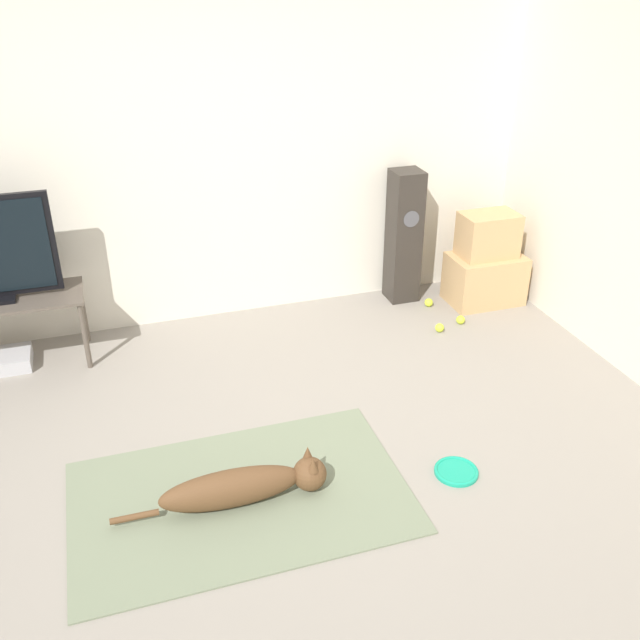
{
  "coord_description": "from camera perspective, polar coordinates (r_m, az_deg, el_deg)",
  "views": [
    {
      "loc": [
        -0.61,
        -2.84,
        2.55
      ],
      "look_at": [
        0.61,
        0.92,
        0.45
      ],
      "focal_mm": 40.0,
      "sensor_mm": 36.0,
      "label": 1
    }
  ],
  "objects": [
    {
      "name": "ground_plane",
      "position": [
        3.86,
        -4.54,
        -13.4
      ],
      "size": [
        12.0,
        12.0,
        0.0
      ],
      "primitive_type": "plane",
      "color": "gray"
    },
    {
      "name": "wall_back",
      "position": [
        5.14,
        -10.89,
        13.13
      ],
      "size": [
        8.0,
        0.06,
        2.55
      ],
      "color": "silver",
      "rests_on": "ground_plane"
    },
    {
      "name": "area_rug",
      "position": [
        3.83,
        -6.38,
        -13.88
      ],
      "size": [
        1.72,
        1.1,
        0.01
      ],
      "color": "slate",
      "rests_on": "ground_plane"
    },
    {
      "name": "dog",
      "position": [
        3.73,
        -5.95,
        -13.03
      ],
      "size": [
        1.1,
        0.19,
        0.23
      ],
      "color": "brown",
      "rests_on": "area_rug"
    },
    {
      "name": "frisbee",
      "position": [
        4.02,
        10.84,
        -11.8
      ],
      "size": [
        0.24,
        0.24,
        0.03
      ],
      "color": "#199E7A",
      "rests_on": "ground_plane"
    },
    {
      "name": "cardboard_box_lower",
      "position": [
        5.79,
        13.04,
        3.23
      ],
      "size": [
        0.57,
        0.38,
        0.39
      ],
      "color": "tan",
      "rests_on": "ground_plane"
    },
    {
      "name": "cardboard_box_upper",
      "position": [
        5.67,
        13.3,
        6.65
      ],
      "size": [
        0.43,
        0.29,
        0.34
      ],
      "color": "tan",
      "rests_on": "cardboard_box_lower"
    },
    {
      "name": "floor_speaker",
      "position": [
        5.61,
        6.72,
        6.64
      ],
      "size": [
        0.23,
        0.23,
        1.05
      ],
      "color": "#2D2823",
      "rests_on": "ground_plane"
    },
    {
      "name": "tennis_ball_by_boxes",
      "position": [
        5.69,
        8.69,
        1.39
      ],
      "size": [
        0.07,
        0.07,
        0.07
      ],
      "color": "#C6E033",
      "rests_on": "ground_plane"
    },
    {
      "name": "tennis_ball_near_speaker",
      "position": [
        5.47,
        11.18,
        0.02
      ],
      "size": [
        0.07,
        0.07,
        0.07
      ],
      "color": "#C6E033",
      "rests_on": "ground_plane"
    },
    {
      "name": "tennis_ball_loose_on_carpet",
      "position": [
        5.33,
        9.54,
        -0.61
      ],
      "size": [
        0.07,
        0.07,
        0.07
      ],
      "color": "#C6E033",
      "rests_on": "ground_plane"
    },
    {
      "name": "game_console",
      "position": [
        5.27,
        -23.99,
        -3.0
      ],
      "size": [
        0.36,
        0.28,
        0.1
      ],
      "color": "#B7B7BC",
      "rests_on": "ground_plane"
    }
  ]
}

